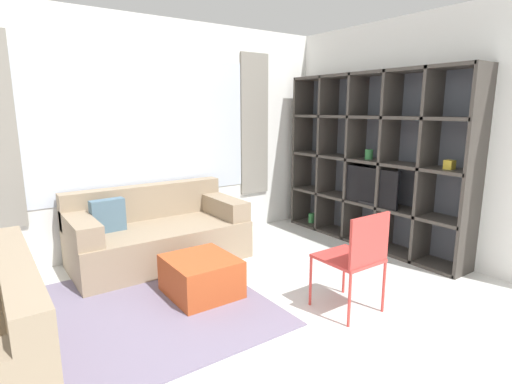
% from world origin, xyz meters
% --- Properties ---
extents(ground_plane, '(16.00, 16.00, 0.00)m').
position_xyz_m(ground_plane, '(0.00, 0.00, 0.00)').
color(ground_plane, silver).
extents(wall_back, '(6.12, 0.11, 2.70)m').
position_xyz_m(wall_back, '(0.00, 3.08, 1.36)').
color(wall_back, white).
rests_on(wall_back, ground_plane).
extents(wall_right, '(0.07, 4.25, 2.70)m').
position_xyz_m(wall_right, '(2.49, 1.53, 1.35)').
color(wall_right, white).
rests_on(wall_right, ground_plane).
extents(area_rug, '(2.26, 1.97, 0.01)m').
position_xyz_m(area_rug, '(-0.82, 1.56, 0.01)').
color(area_rug, slate).
rests_on(area_rug, ground_plane).
extents(shelving_unit, '(0.38, 2.52, 2.10)m').
position_xyz_m(shelving_unit, '(2.30, 1.62, 1.04)').
color(shelving_unit, '#515660').
rests_on(shelving_unit, ground_plane).
extents(couch_main, '(1.84, 0.94, 0.81)m').
position_xyz_m(couch_main, '(-0.12, 2.57, 0.30)').
color(couch_main, gray).
rests_on(couch_main, ground_plane).
extents(ottoman, '(0.58, 0.63, 0.35)m').
position_xyz_m(ottoman, '(-0.12, 1.54, 0.18)').
color(ottoman, '#B74C23').
rests_on(ottoman, ground_plane).
extents(folding_chair, '(0.44, 0.46, 0.86)m').
position_xyz_m(folding_chair, '(0.76, 0.51, 0.52)').
color(folding_chair, '#CC3D38').
rests_on(folding_chair, ground_plane).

